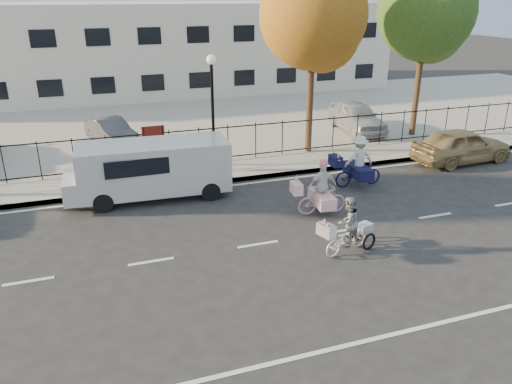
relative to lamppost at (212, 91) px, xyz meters
name	(u,v)px	position (x,y,z in m)	size (l,w,h in m)	color
ground	(258,244)	(-0.50, -6.80, -3.11)	(120.00, 120.00, 0.00)	#333334
road_markings	(258,244)	(-0.50, -6.80, -3.11)	(60.00, 9.52, 0.01)	silver
curb	(213,182)	(-0.50, -1.75, -3.04)	(60.00, 0.10, 0.15)	#A8A399
sidewalk	(207,173)	(-0.50, -0.70, -3.04)	(60.00, 2.20, 0.15)	#A8A399
parking_lot	(168,122)	(-0.50, 8.20, -3.04)	(60.00, 15.60, 0.15)	#A8A399
iron_fence	(199,145)	(-0.50, 0.40, -2.21)	(58.00, 0.06, 1.50)	black
building	(141,48)	(-0.50, 18.20, -0.11)	(34.00, 10.00, 6.00)	silver
lamppost	(212,91)	(0.00, 0.00, 0.00)	(0.36, 0.36, 4.33)	black
street_sign	(154,140)	(-2.35, 0.00, -1.70)	(0.85, 0.06, 1.80)	black
zebra_trike	(347,231)	(1.65, -7.98, -2.49)	(1.88, 1.16, 1.61)	silver
unicorn_bike	(321,194)	(2.09, -5.46, -2.43)	(1.85, 1.30, 1.85)	#D6A3AE
bull_bike	(358,166)	(4.46, -3.60, -2.36)	(2.03, 1.39, 1.89)	black
white_van	(151,168)	(-2.79, -2.30, -2.04)	(5.56, 2.10, 1.95)	silver
gold_sedan	(462,145)	(9.93, -2.57, -2.38)	(1.72, 4.28, 1.46)	tan
lot_car_c	(111,132)	(-3.68, 4.34, -2.37)	(1.25, 3.57, 1.18)	#44464B
lot_car_d	(356,117)	(8.08, 2.90, -2.24)	(1.70, 4.22, 1.44)	#B7B8BF
tree_mid	(316,21)	(4.50, 0.56, 2.46)	(4.34, 4.34, 7.96)	#442D1D
tree_east	(428,17)	(10.48, 1.42, 2.49)	(4.37, 4.37, 8.01)	#442D1D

